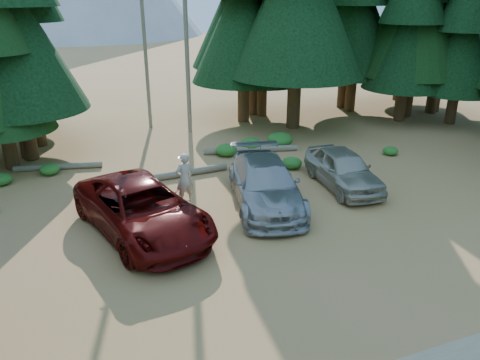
% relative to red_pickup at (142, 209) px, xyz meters
% --- Properties ---
extents(ground, '(160.00, 160.00, 0.00)m').
position_rel_red_pickup_xyz_m(ground, '(3.93, -3.13, -0.86)').
color(ground, '#A58346').
rests_on(ground, ground).
extents(forest_belt_north, '(36.00, 7.00, 22.00)m').
position_rel_red_pickup_xyz_m(forest_belt_north, '(3.93, 11.87, -0.86)').
color(forest_belt_north, black).
rests_on(forest_belt_north, ground).
extents(snag_front, '(0.24, 0.24, 12.00)m').
position_rel_red_pickup_xyz_m(snag_front, '(4.73, 11.37, 5.14)').
color(snag_front, '#6A6255').
rests_on(snag_front, ground).
extents(snag_back, '(0.20, 0.20, 10.00)m').
position_rel_red_pickup_xyz_m(snag_back, '(2.73, 12.87, 4.14)').
color(snag_back, '#6A6255').
rests_on(snag_back, ground).
extents(red_pickup, '(4.38, 6.74, 1.73)m').
position_rel_red_pickup_xyz_m(red_pickup, '(0.00, 0.00, 0.00)').
color(red_pickup, '#530807').
rests_on(red_pickup, ground).
extents(silver_minivan_center, '(3.63, 6.16, 1.68)m').
position_rel_red_pickup_xyz_m(silver_minivan_center, '(4.72, 0.61, -0.03)').
color(silver_minivan_center, '#A7A9AF').
rests_on(silver_minivan_center, ground).
extents(silver_minivan_right, '(2.29, 4.75, 1.57)m').
position_rel_red_pickup_xyz_m(silver_minivan_right, '(8.41, 1.05, -0.08)').
color(silver_minivan_right, '#B0AB9C').
rests_on(silver_minivan_right, ground).
extents(frisbee_player, '(0.78, 0.61, 1.88)m').
position_rel_red_pickup_xyz_m(frisbee_player, '(1.71, 0.97, 0.49)').
color(frisbee_player, beige).
rests_on(frisbee_player, ground).
extents(log_left, '(3.83, 1.06, 0.28)m').
position_rel_red_pickup_xyz_m(log_left, '(-2.55, 7.37, -0.73)').
color(log_left, '#6A6255').
rests_on(log_left, ground).
extents(log_mid, '(3.77, 0.58, 0.31)m').
position_rel_red_pickup_xyz_m(log_mid, '(2.70, 4.50, -0.71)').
color(log_mid, '#6A6255').
rests_on(log_mid, ground).
extents(log_right, '(4.69, 1.33, 0.30)m').
position_rel_red_pickup_xyz_m(log_right, '(6.54, 6.47, -0.71)').
color(log_right, '#6A6255').
rests_on(log_right, ground).
extents(shrub_far_left, '(0.86, 0.86, 0.47)m').
position_rel_red_pickup_xyz_m(shrub_far_left, '(-4.80, 6.33, -0.63)').
color(shrub_far_left, '#1E661F').
rests_on(shrub_far_left, ground).
extents(shrub_left, '(0.87, 0.87, 0.48)m').
position_rel_red_pickup_xyz_m(shrub_left, '(-2.91, 6.87, -0.62)').
color(shrub_left, '#1E661F').
rests_on(shrub_left, ground).
extents(shrub_center_left, '(1.05, 1.05, 0.58)m').
position_rel_red_pickup_xyz_m(shrub_center_left, '(5.23, 6.48, -0.58)').
color(shrub_center_left, '#1E661F').
rests_on(shrub_center_left, ground).
extents(shrub_center_right, '(1.13, 1.13, 0.62)m').
position_rel_red_pickup_xyz_m(shrub_center_right, '(6.71, 6.87, -0.55)').
color(shrub_center_right, '#1E661F').
rests_on(shrub_center_right, ground).
extents(shrub_right, '(0.93, 0.93, 0.51)m').
position_rel_red_pickup_xyz_m(shrub_right, '(7.44, 3.73, -0.61)').
color(shrub_right, '#1E661F').
rests_on(shrub_right, ground).
extents(shrub_far_right, '(1.33, 1.33, 0.73)m').
position_rel_red_pickup_xyz_m(shrub_far_right, '(8.33, 6.87, -0.50)').
color(shrub_far_right, '#1E661F').
rests_on(shrub_far_right, ground).
extents(shrub_edge_east, '(0.76, 0.76, 0.42)m').
position_rel_red_pickup_xyz_m(shrub_edge_east, '(12.87, 3.67, -0.65)').
color(shrub_edge_east, '#1E661F').
rests_on(shrub_edge_east, ground).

